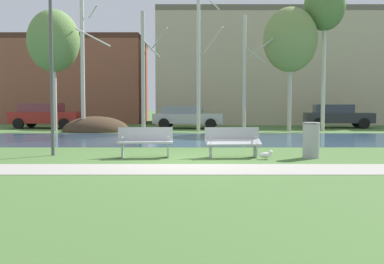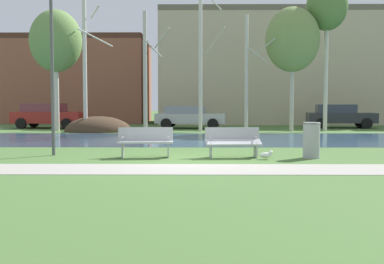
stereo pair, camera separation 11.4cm
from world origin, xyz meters
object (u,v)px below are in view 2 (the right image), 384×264
(trash_bin, at_px, (311,140))
(bench_right, at_px, (233,141))
(parked_van_nearest_red, at_px, (48,115))
(streetlamp, at_px, (51,20))
(parked_sedan_second_silver, at_px, (190,116))
(parked_hatch_third_dark, at_px, (340,116))
(bench_left, at_px, (145,141))
(seagull, at_px, (266,155))

(trash_bin, bearing_deg, bench_right, 176.75)
(trash_bin, relative_size, parked_van_nearest_red, 0.23)
(streetlamp, bearing_deg, parked_sedan_second_silver, 74.98)
(parked_van_nearest_red, height_order, parked_sedan_second_silver, parked_van_nearest_red)
(parked_hatch_third_dark, bearing_deg, parked_van_nearest_red, -178.72)
(trash_bin, distance_m, parked_van_nearest_red, 19.79)
(streetlamp, distance_m, parked_sedan_second_silver, 15.47)
(parked_sedan_second_silver, bearing_deg, streetlamp, -105.02)
(bench_left, height_order, streetlamp, streetlamp)
(seagull, relative_size, parked_van_nearest_red, 0.09)
(seagull, height_order, parked_sedan_second_silver, parked_sedan_second_silver)
(streetlamp, xyz_separation_m, parked_van_nearest_red, (-4.76, 14.78, -3.24))
(seagull, distance_m, parked_hatch_third_dark, 17.60)
(bench_left, height_order, parked_van_nearest_red, parked_van_nearest_red)
(parked_sedan_second_silver, bearing_deg, parked_hatch_third_dark, 3.60)
(bench_left, distance_m, bench_right, 2.54)
(bench_right, xyz_separation_m, streetlamp, (-5.38, 0.54, 3.56))
(trash_bin, height_order, parked_sedan_second_silver, parked_sedan_second_silver)
(trash_bin, xyz_separation_m, streetlamp, (-7.62, 0.67, 3.50))
(bench_left, relative_size, parked_sedan_second_silver, 0.38)
(trash_bin, distance_m, parked_hatch_third_dark, 16.79)
(parked_hatch_third_dark, bearing_deg, seagull, -113.10)
(bench_right, xyz_separation_m, trash_bin, (2.24, -0.13, 0.06))
(parked_van_nearest_red, relative_size, parked_hatch_third_dark, 1.05)
(parked_hatch_third_dark, bearing_deg, bench_left, -123.34)
(bench_left, bearing_deg, trash_bin, -1.52)
(seagull, distance_m, streetlamp, 7.46)
(parked_sedan_second_silver, relative_size, parked_hatch_third_dark, 1.03)
(parked_sedan_second_silver, distance_m, parked_hatch_third_dark, 9.28)
(seagull, xyz_separation_m, parked_van_nearest_red, (-11.04, 15.78, 0.67))
(parked_van_nearest_red, bearing_deg, bench_left, -63.61)
(bench_right, height_order, parked_van_nearest_red, parked_van_nearest_red)
(trash_bin, height_order, streetlamp, streetlamp)
(streetlamp, xyz_separation_m, parked_hatch_third_dark, (13.18, 15.17, -3.27))
(bench_left, relative_size, parked_hatch_third_dark, 0.39)
(seagull, bearing_deg, trash_bin, 13.95)
(seagull, relative_size, parked_hatch_third_dark, 0.10)
(bench_left, relative_size, bench_right, 1.00)
(seagull, height_order, streetlamp, streetlamp)
(bench_left, distance_m, seagull, 3.49)
(parked_sedan_second_silver, bearing_deg, seagull, -81.37)
(bench_right, bearing_deg, streetlamp, 174.26)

